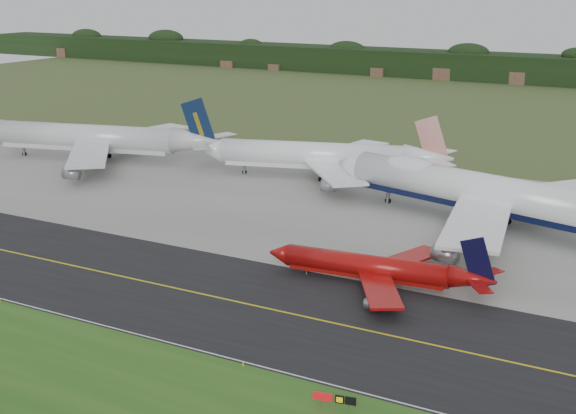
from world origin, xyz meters
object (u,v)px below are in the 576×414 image
at_px(jet_ba_747, 489,193).
at_px(taxiway_sign, 334,399).
at_px(jet_red_737, 379,268).
at_px(jet_navy_gold, 99,139).
at_px(jet_star_tail, 325,156).

xyz_separation_m(jet_ba_747, taxiway_sign, (3.51, -73.40, -5.25)).
distance_m(jet_ba_747, taxiway_sign, 73.67).
xyz_separation_m(jet_red_737, taxiway_sign, (9.78, -35.84, -1.53)).
height_order(jet_navy_gold, jet_star_tail, jet_navy_gold).
height_order(jet_ba_747, taxiway_sign, jet_ba_747).
xyz_separation_m(jet_navy_gold, taxiway_sign, (105.30, -81.78, -4.52)).
height_order(jet_red_737, taxiway_sign, jet_red_737).
xyz_separation_m(jet_red_737, jet_star_tail, (-37.13, 56.81, 2.54)).
bearing_deg(taxiway_sign, jet_navy_gold, 142.17).
distance_m(jet_red_737, jet_navy_gold, 106.04).
height_order(jet_navy_gold, taxiway_sign, jet_navy_gold).
distance_m(jet_red_737, taxiway_sign, 37.18).
bearing_deg(jet_red_737, jet_ba_747, 80.53).
bearing_deg(jet_ba_747, jet_navy_gold, 175.29).
bearing_deg(jet_navy_gold, taxiway_sign, -37.83).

